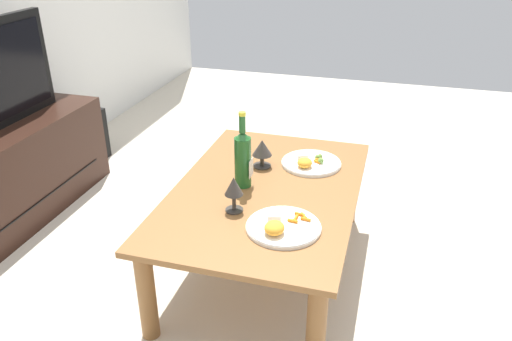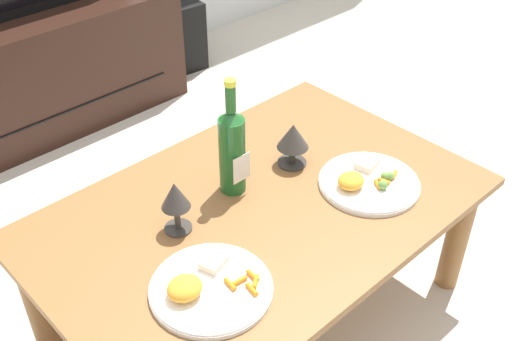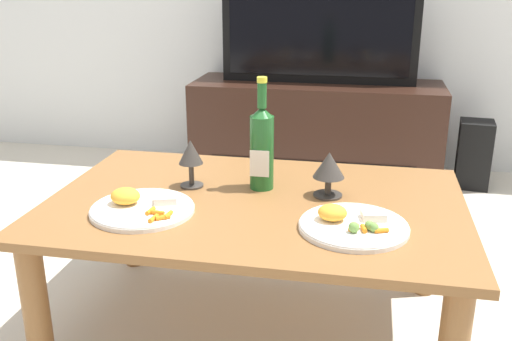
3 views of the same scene
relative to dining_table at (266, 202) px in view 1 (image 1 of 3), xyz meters
The scene contains 9 objects.
ground_plane 0.36m from the dining_table, ahead, with size 6.40×6.40×0.00m, color beige.
dining_table is the anchor object (origin of this frame).
tv_stand 1.44m from the dining_table, 88.40° to the left, with size 1.28×0.43×0.51m.
floor_speaker 1.68m from the dining_table, 59.53° to the left, with size 0.16×0.16×0.34m, color black.
wine_bottle 0.23m from the dining_table, 92.66° to the left, with size 0.07×0.07×0.34m.
goblet_left 0.28m from the dining_table, 160.60° to the left, with size 0.07×0.07×0.15m.
goblet_right 0.27m from the dining_table, 20.25° to the left, with size 0.09×0.09×0.13m.
dinner_plate_left 0.33m from the dining_table, 154.35° to the right, with size 0.28×0.28×0.06m.
dinner_plate_right 0.32m from the dining_table, 26.56° to the right, with size 0.28×0.28×0.05m.
Camera 1 is at (-1.84, -0.48, 1.47)m, focal length 35.32 mm.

